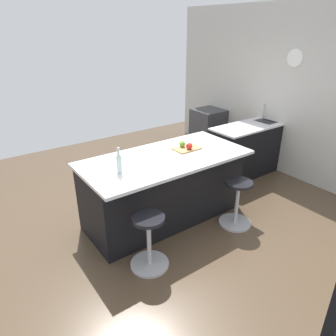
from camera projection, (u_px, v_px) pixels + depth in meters
name	position (u px, v px, depth m)	size (l,w,h in m)	color
ground_plane	(160.00, 214.00, 4.50)	(7.18, 7.18, 0.00)	brown
interior_partition_left	(289.00, 93.00, 5.34)	(0.15, 5.52, 2.87)	beige
sink_cabinet	(257.00, 146.00, 5.75)	(1.97, 0.60, 1.19)	black
oven_range	(208.00, 130.00, 6.74)	(0.60, 0.61, 0.88)	#38383D
kitchen_island	(164.00, 187.00, 4.25)	(2.21, 1.06, 0.95)	black
stool_by_window	(237.00, 204.00, 4.16)	(0.44, 0.44, 0.65)	#B7B7BC
stool_middle	(149.00, 243.00, 3.42)	(0.44, 0.44, 0.65)	#B7B7BC
cutting_board	(187.00, 149.00, 4.26)	(0.36, 0.24, 0.02)	tan
apple_red	(189.00, 146.00, 4.19)	(0.09, 0.09, 0.09)	red
apple_green	(182.00, 144.00, 4.27)	(0.08, 0.08, 0.08)	#609E2D
water_bottle	(119.00, 163.00, 3.52)	(0.06, 0.06, 0.31)	silver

